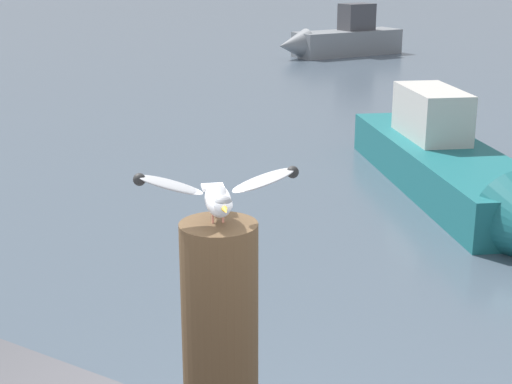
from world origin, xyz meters
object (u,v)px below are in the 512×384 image
at_px(boat_teal, 462,173).
at_px(seagull, 218,194).
at_px(mooring_post, 221,367).
at_px(boat_grey, 338,40).

bearing_deg(boat_teal, seagull, -79.38).
bearing_deg(mooring_post, seagull, -48.22).
bearing_deg(seagull, boat_grey, 114.77).
height_order(seagull, boat_grey, seagull).
height_order(mooring_post, boat_grey, mooring_post).
height_order(seagull, boat_teal, seagull).
xyz_separation_m(mooring_post, boat_grey, (-9.91, 21.47, -1.29)).
height_order(mooring_post, boat_teal, mooring_post).
xyz_separation_m(seagull, boat_grey, (-9.91, 21.47, -1.96)).
xyz_separation_m(seagull, boat_teal, (-1.51, 8.04, -2.08)).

